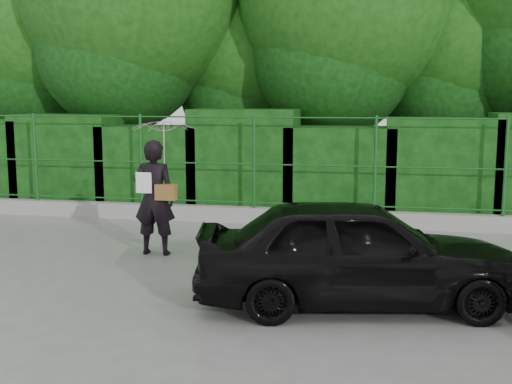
# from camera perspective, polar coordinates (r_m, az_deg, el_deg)

# --- Properties ---
(ground) EXTENTS (80.00, 80.00, 0.00)m
(ground) POSITION_cam_1_polar(r_m,az_deg,el_deg) (8.43, -8.86, -8.51)
(ground) COLOR gray
(kerb) EXTENTS (14.00, 0.25, 0.30)m
(kerb) POSITION_cam_1_polar(r_m,az_deg,el_deg) (12.60, -1.95, -2.00)
(kerb) COLOR #9E9E99
(kerb) RESTS_ON ground
(fence) EXTENTS (14.13, 0.06, 1.80)m
(fence) POSITION_cam_1_polar(r_m,az_deg,el_deg) (12.40, -0.98, 2.73)
(fence) COLOR #17501B
(fence) RESTS_ON kerb
(hedge) EXTENTS (14.20, 1.20, 2.18)m
(hedge) POSITION_cam_1_polar(r_m,az_deg,el_deg) (13.42, -0.66, 2.33)
(hedge) COLOR black
(hedge) RESTS_ON ground
(trees) EXTENTS (17.10, 6.15, 8.08)m
(trees) POSITION_cam_1_polar(r_m,az_deg,el_deg) (15.54, 5.03, 16.52)
(trees) COLOR black
(trees) RESTS_ON ground
(woman) EXTENTS (0.98, 1.00, 2.12)m
(woman) POSITION_cam_1_polar(r_m,az_deg,el_deg) (9.98, -8.51, 2.30)
(woman) COLOR black
(woman) RESTS_ON ground
(car) EXTENTS (4.02, 2.19, 1.30)m
(car) POSITION_cam_1_polar(r_m,az_deg,el_deg) (7.64, 9.02, -5.28)
(car) COLOR black
(car) RESTS_ON ground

